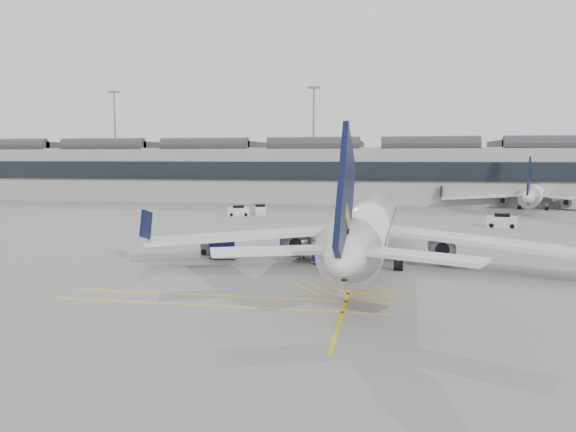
% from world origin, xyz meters
% --- Properties ---
extents(ground, '(220.00, 220.00, 0.00)m').
position_xyz_m(ground, '(0.00, 0.00, 0.00)').
color(ground, gray).
rests_on(ground, ground).
extents(terminal, '(200.00, 20.45, 12.40)m').
position_xyz_m(terminal, '(0.00, 71.93, 6.14)').
color(terminal, '#9E9E99').
rests_on(terminal, ground).
extents(light_masts, '(113.00, 0.60, 25.45)m').
position_xyz_m(light_masts, '(-1.67, 86.00, 14.49)').
color(light_masts, slate).
rests_on(light_masts, ground).
extents(apron_markings, '(0.25, 60.00, 0.01)m').
position_xyz_m(apron_markings, '(10.00, 10.00, 0.01)').
color(apron_markings, gold).
rests_on(apron_markings, ground).
extents(airliner_main, '(38.71, 42.34, 11.25)m').
position_xyz_m(airliner_main, '(10.90, 2.74, 3.31)').
color(airliner_main, silver).
rests_on(airliner_main, ground).
extents(airliner_far, '(30.71, 34.04, 9.31)m').
position_xyz_m(airliner_far, '(37.96, 59.93, 2.74)').
color(airliner_far, silver).
rests_on(airliner_far, ground).
extents(belt_loader, '(4.28, 1.48, 1.76)m').
position_xyz_m(belt_loader, '(7.92, 3.81, 0.51)').
color(belt_loader, silver).
rests_on(belt_loader, ground).
extents(baggage_cart_a, '(2.12, 1.87, 1.95)m').
position_xyz_m(baggage_cart_a, '(7.16, 2.56, 1.05)').
color(baggage_cart_a, gray).
rests_on(baggage_cart_a, ground).
extents(baggage_cart_b, '(2.30, 2.15, 1.93)m').
position_xyz_m(baggage_cart_b, '(3.01, 8.68, 1.04)').
color(baggage_cart_b, gray).
rests_on(baggage_cart_b, ground).
extents(baggage_cart_c, '(2.23, 1.98, 2.00)m').
position_xyz_m(baggage_cart_c, '(-2.47, 3.63, 1.07)').
color(baggage_cart_c, gray).
rests_on(baggage_cart_c, ground).
extents(baggage_cart_d, '(2.27, 2.02, 2.05)m').
position_xyz_m(baggage_cart_d, '(-2.04, 3.27, 1.10)').
color(baggage_cart_d, gray).
rests_on(baggage_cart_d, ground).
extents(ramp_agent_a, '(0.71, 0.56, 1.70)m').
position_xyz_m(ramp_agent_a, '(6.34, 5.47, 0.85)').
color(ramp_agent_a, '#DD3D0B').
rests_on(ramp_agent_a, ground).
extents(ramp_agent_b, '(1.10, 0.97, 1.92)m').
position_xyz_m(ramp_agent_b, '(4.73, 4.54, 0.96)').
color(ramp_agent_b, '#DF610B').
rests_on(ramp_agent_b, ground).
extents(pushback_tug, '(2.97, 2.24, 1.48)m').
position_xyz_m(pushback_tug, '(-3.39, 5.14, 0.66)').
color(pushback_tug, '#525447').
rests_on(pushback_tug, ground).
extents(safety_cone_nose, '(0.35, 0.35, 0.49)m').
position_xyz_m(safety_cone_nose, '(8.19, 21.33, 0.25)').
color(safety_cone_nose, '#F24C0A').
rests_on(safety_cone_nose, ground).
extents(safety_cone_engine, '(0.33, 0.33, 0.46)m').
position_xyz_m(safety_cone_engine, '(16.13, 9.40, 0.23)').
color(safety_cone_engine, '#F24C0A').
rests_on(safety_cone_engine, ground).
extents(service_van_left, '(3.70, 2.55, 1.73)m').
position_xyz_m(service_van_left, '(-10.58, 39.34, 0.77)').
color(service_van_left, silver).
rests_on(service_van_left, ground).
extents(service_van_mid, '(2.65, 3.70, 1.72)m').
position_xyz_m(service_van_mid, '(-7.78, 42.01, 0.77)').
color(service_van_mid, silver).
rests_on(service_van_mid, ground).
extents(service_van_right, '(4.08, 2.62, 1.94)m').
position_xyz_m(service_van_right, '(27.34, 31.58, 0.87)').
color(service_van_right, silver).
rests_on(service_van_right, ground).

